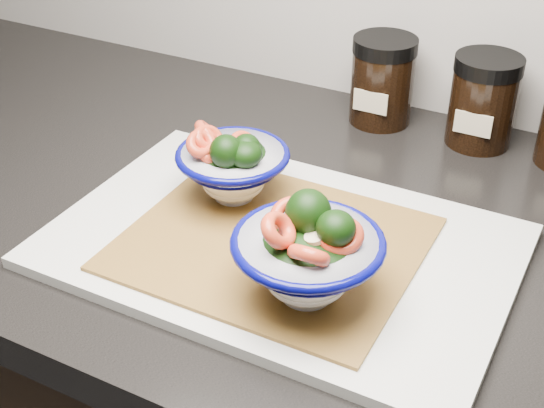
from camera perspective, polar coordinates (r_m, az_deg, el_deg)
The scene contains 7 objects.
countertop at distance 0.79m, azimuth 13.61°, elevation -4.84°, with size 3.50×0.60×0.04m, color black.
cutting_board at distance 0.75m, azimuth 0.65°, elevation -3.17°, with size 0.45×0.30×0.01m, color beige.
bamboo_mat at distance 0.74m, azimuth 0.00°, elevation -2.97°, with size 0.28×0.24×0.00m, color #A27630.
bowl_left at distance 0.79m, azimuth -2.97°, elevation 2.91°, with size 0.12×0.12×0.09m.
bowl_right at distance 0.65m, azimuth 2.71°, elevation -3.83°, with size 0.13×0.13×0.10m.
spice_jar_a at distance 0.99m, azimuth 8.31°, elevation 9.19°, with size 0.08×0.08×0.11m.
spice_jar_b at distance 0.96m, azimuth 15.62°, elevation 7.49°, with size 0.08×0.08×0.11m.
Camera 1 is at (0.12, 0.83, 1.35)m, focal length 50.00 mm.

